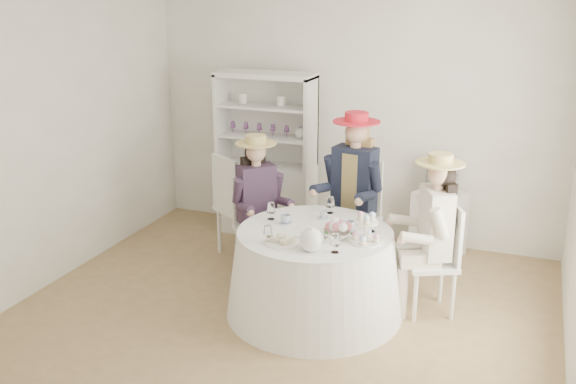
% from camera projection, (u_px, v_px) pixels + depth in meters
% --- Properties ---
extents(ground, '(4.50, 4.50, 0.00)m').
position_uv_depth(ground, '(284.00, 311.00, 5.54)').
color(ground, olive).
rests_on(ground, ground).
extents(wall_back, '(4.50, 0.00, 4.50)m').
position_uv_depth(wall_back, '(352.00, 115.00, 6.89)').
color(wall_back, silver).
rests_on(wall_back, ground).
extents(wall_front, '(4.50, 0.00, 4.50)m').
position_uv_depth(wall_front, '(142.00, 253.00, 3.35)').
color(wall_front, silver).
rests_on(wall_front, ground).
extents(wall_left, '(0.00, 4.50, 4.50)m').
position_uv_depth(wall_left, '(56.00, 137.00, 5.90)').
color(wall_left, silver).
rests_on(wall_left, ground).
extents(tea_table, '(1.50, 1.50, 0.74)m').
position_uv_depth(tea_table, '(314.00, 272.00, 5.41)').
color(tea_table, white).
rests_on(tea_table, ground).
extents(hutch, '(1.19, 0.72, 1.81)m').
position_uv_depth(hutch, '(267.00, 178.00, 7.12)').
color(hutch, silver).
rests_on(hutch, ground).
extents(side_table, '(0.57, 0.57, 0.68)m').
position_uv_depth(side_table, '(439.00, 224.00, 6.60)').
color(side_table, silver).
rests_on(side_table, ground).
extents(hatbox, '(0.42, 0.42, 0.33)m').
position_uv_depth(hatbox, '(442.00, 177.00, 6.44)').
color(hatbox, black).
rests_on(hatbox, side_table).
extents(guest_left, '(0.58, 0.57, 1.36)m').
position_uv_depth(guest_left, '(258.00, 197.00, 6.08)').
color(guest_left, silver).
rests_on(guest_left, ground).
extents(guest_mid, '(0.59, 0.62, 1.56)m').
position_uv_depth(guest_mid, '(353.00, 183.00, 6.10)').
color(guest_mid, silver).
rests_on(guest_mid, ground).
extents(guest_right, '(0.59, 0.54, 1.40)m').
position_uv_depth(guest_right, '(433.00, 225.00, 5.29)').
color(guest_right, silver).
rests_on(guest_right, ground).
extents(spare_chair, '(0.61, 0.61, 1.07)m').
position_uv_depth(spare_chair, '(236.00, 203.00, 6.50)').
color(spare_chair, silver).
rests_on(spare_chair, ground).
extents(teacup_a, '(0.10, 0.10, 0.07)m').
position_uv_depth(teacup_a, '(286.00, 220.00, 5.45)').
color(teacup_a, white).
rests_on(teacup_a, tea_table).
extents(teacup_b, '(0.07, 0.07, 0.07)m').
position_uv_depth(teacup_b, '(323.00, 215.00, 5.56)').
color(teacup_b, white).
rests_on(teacup_b, tea_table).
extents(teacup_c, '(0.12, 0.12, 0.08)m').
position_uv_depth(teacup_c, '(349.00, 226.00, 5.29)').
color(teacup_c, white).
rests_on(teacup_c, tea_table).
extents(flower_bowl, '(0.25, 0.25, 0.06)m').
position_uv_depth(flower_bowl, '(336.00, 235.00, 5.14)').
color(flower_bowl, white).
rests_on(flower_bowl, tea_table).
extents(flower_arrangement, '(0.20, 0.20, 0.07)m').
position_uv_depth(flower_arrangement, '(338.00, 226.00, 5.13)').
color(flower_arrangement, '#D96C7D').
rests_on(flower_arrangement, tea_table).
extents(table_teapot, '(0.26, 0.19, 0.20)m').
position_uv_depth(table_teapot, '(312.00, 240.00, 4.89)').
color(table_teapot, white).
rests_on(table_teapot, tea_table).
extents(sandwich_plate, '(0.29, 0.29, 0.06)m').
position_uv_depth(sandwich_plate, '(283.00, 241.00, 5.04)').
color(sandwich_plate, white).
rests_on(sandwich_plate, tea_table).
extents(cupcake_stand, '(0.25, 0.25, 0.24)m').
position_uv_depth(cupcake_stand, '(366.00, 232.00, 5.04)').
color(cupcake_stand, white).
rests_on(cupcake_stand, tea_table).
extents(stemware_set, '(0.96, 0.93, 0.15)m').
position_uv_depth(stemware_set, '(315.00, 223.00, 5.27)').
color(stemware_set, white).
rests_on(stemware_set, tea_table).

